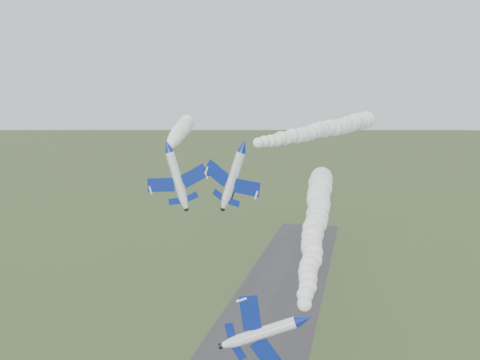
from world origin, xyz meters
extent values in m
cylinder|color=white|center=(15.87, -10.83, 28.90)|extent=(2.39, 7.64, 1.75)
cone|color=navy|center=(16.28, -15.56, 28.90)|extent=(1.91, 2.11, 1.75)
cone|color=white|center=(15.48, -6.28, 28.90)|extent=(1.88, 1.76, 1.75)
cylinder|color=black|center=(15.40, -5.39, 28.90)|extent=(0.93, 0.61, 0.88)
ellipsoid|color=black|center=(16.50, -12.71, 29.09)|extent=(1.38, 2.67, 1.16)
cube|color=navy|center=(14.69, -10.21, 31.34)|extent=(1.83, 2.28, 3.87)
cube|color=navy|center=(16.68, -10.04, 26.36)|extent=(1.83, 2.28, 3.87)
cube|color=navy|center=(15.01, -7.13, 30.23)|extent=(0.83, 1.05, 1.70)
cube|color=navy|center=(16.08, -7.04, 27.57)|extent=(0.83, 1.05, 1.70)
cube|color=navy|center=(16.64, -7.20, 29.33)|extent=(1.99, 1.59, 0.83)
cylinder|color=white|center=(-10.84, 17.59, 45.68)|extent=(3.83, 8.60, 1.84)
cone|color=navy|center=(-9.55, 12.44, 45.68)|extent=(2.32, 2.58, 1.84)
cone|color=white|center=(-12.08, 22.54, 45.68)|extent=(2.23, 2.20, 1.84)
cylinder|color=black|center=(-12.33, 23.51, 45.68)|extent=(1.05, 0.81, 0.93)
ellipsoid|color=black|center=(-10.46, 15.45, 46.22)|extent=(1.89, 3.10, 1.23)
cube|color=navy|center=(-13.81, 17.67, 44.74)|extent=(4.93, 3.42, 1.35)
cube|color=navy|center=(-8.19, 19.08, 46.32)|extent=(4.93, 3.42, 1.35)
cube|color=navy|center=(-13.36, 21.29, 45.25)|extent=(2.17, 1.54, 0.62)
cube|color=navy|center=(-10.36, 22.04, 46.10)|extent=(2.17, 1.54, 0.62)
cube|color=navy|center=(-12.14, 21.35, 46.93)|extent=(1.06, 1.72, 2.16)
cylinder|color=white|center=(2.65, 16.38, 46.08)|extent=(4.10, 8.68, 1.94)
cone|color=navy|center=(1.24, 11.22, 46.08)|extent=(2.45, 2.65, 1.94)
cone|color=white|center=(4.01, 21.34, 46.08)|extent=(2.35, 2.26, 1.94)
cylinder|color=black|center=(4.27, 22.31, 46.08)|extent=(1.11, 0.84, 0.98)
ellipsoid|color=black|center=(2.26, 14.23, 46.61)|extent=(2.01, 3.14, 1.29)
cube|color=navy|center=(0.07, 17.92, 46.97)|extent=(4.89, 3.50, 1.71)
cube|color=navy|center=(5.56, 16.42, 44.91)|extent=(4.89, 3.50, 1.71)
cube|color=navy|center=(2.30, 20.86, 46.63)|extent=(2.15, 1.58, 0.78)
cube|color=navy|center=(5.23, 20.06, 45.53)|extent=(2.15, 1.58, 0.78)
cube|color=navy|center=(4.13, 20.11, 47.31)|extent=(1.26, 1.79, 2.13)
camera|label=1|loc=(21.89, -68.19, 53.26)|focal=40.00mm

